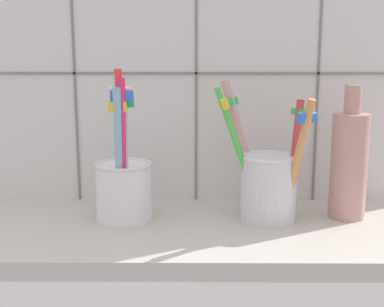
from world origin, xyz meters
TOP-DOWN VIEW (x-y plane):
  - counter_slab at (0.00, 0.00)cm, footprint 64.00×22.00cm
  - tile_wall_back at (-0.00, 12.00)cm, footprint 64.00×2.20cm
  - toothbrush_cup_left at (-8.71, 2.18)cm, footprint 6.94×8.20cm
  - toothbrush_cup_right at (8.69, 2.59)cm, footprint 11.59×9.33cm
  - ceramic_vase at (18.48, 3.41)cm, footprint 4.40×4.40cm

SIDE VIEW (x-z plane):
  - counter_slab at x=0.00cm, z-range 0.00..2.00cm
  - toothbrush_cup_left at x=-8.71cm, z-range -2.60..15.71cm
  - toothbrush_cup_right at x=8.69cm, z-range -1.62..15.03cm
  - ceramic_vase at x=18.48cm, z-range 0.70..16.90cm
  - tile_wall_back at x=0.00cm, z-range 0.00..45.00cm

